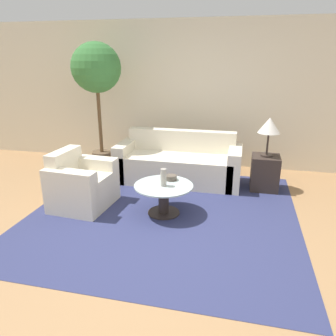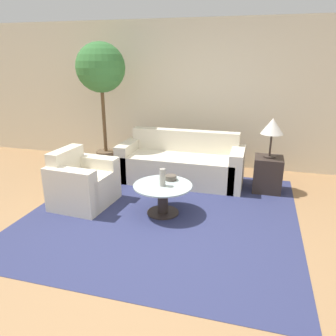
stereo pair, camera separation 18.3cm
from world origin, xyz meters
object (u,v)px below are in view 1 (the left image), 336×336
object	(u,v)px
potted_plant	(97,75)
table_lamp	(269,126)
vase	(163,178)
bowl	(171,178)
sofa_main	(179,164)
coffee_table	(164,195)
armchair	(80,186)

from	to	relation	value
potted_plant	table_lamp	bearing A→B (deg)	-4.02
vase	bowl	xyz separation A→B (m)	(0.05, 0.23, -0.08)
sofa_main	vase	size ratio (longest dim) A/B	8.70
table_lamp	vase	bearing A→B (deg)	-137.30
coffee_table	vase	xyz separation A→B (m)	(0.01, -0.03, 0.26)
sofa_main	vase	distance (m)	1.31
potted_plant	vase	size ratio (longest dim) A/B	9.58
bowl	potted_plant	bearing A→B (deg)	142.32
sofa_main	table_lamp	distance (m)	1.54
sofa_main	table_lamp	world-z (taller)	table_lamp
armchair	potted_plant	world-z (taller)	potted_plant
armchair	bowl	world-z (taller)	armchair
coffee_table	vase	size ratio (longest dim) A/B	3.32
coffee_table	table_lamp	distance (m)	1.91
bowl	table_lamp	bearing A→B (deg)	37.67
armchair	bowl	xyz separation A→B (m)	(1.23, 0.21, 0.15)
sofa_main	coffee_table	size ratio (longest dim) A/B	2.62
coffee_table	bowl	bearing A→B (deg)	75.05
sofa_main	vase	world-z (taller)	sofa_main
table_lamp	potted_plant	size ratio (longest dim) A/B	0.27
coffee_table	table_lamp	xyz separation A→B (m)	(1.32, 1.18, 0.73)
sofa_main	vase	xyz separation A→B (m)	(0.05, -1.29, 0.23)
coffee_table	potted_plant	bearing A→B (deg)	136.89
armchair	vase	distance (m)	1.21
sofa_main	bowl	xyz separation A→B (m)	(0.10, -1.05, 0.15)
potted_plant	bowl	distance (m)	2.28
table_lamp	potted_plant	bearing A→B (deg)	175.98
sofa_main	armchair	size ratio (longest dim) A/B	2.33
coffee_table	bowl	world-z (taller)	bowl
table_lamp	vase	size ratio (longest dim) A/B	2.56
potted_plant	vase	xyz separation A→B (m)	(1.47, -1.41, -1.15)
armchair	bowl	size ratio (longest dim) A/B	5.56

